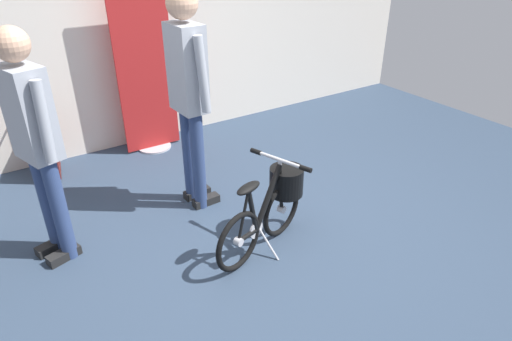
# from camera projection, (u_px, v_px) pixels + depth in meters

# --- Properties ---
(ground_plane) EXTENTS (7.43, 7.43, 0.00)m
(ground_plane) POSITION_uv_depth(u_px,v_px,m) (287.00, 249.00, 3.35)
(ground_plane) COLOR #2D3D51
(back_wall) EXTENTS (7.43, 0.10, 2.72)m
(back_wall) POSITION_uv_depth(u_px,v_px,m) (144.00, 15.00, 4.57)
(back_wall) COLOR silver
(back_wall) RESTS_ON ground_plane
(floor_banner_stand) EXTENTS (0.60, 0.36, 1.88)m
(floor_banner_stand) POSITION_uv_depth(u_px,v_px,m) (146.00, 73.00, 4.51)
(floor_banner_stand) COLOR #B7B7BC
(floor_banner_stand) RESTS_ON ground_plane
(folding_bike_foreground) EXTENTS (0.93, 0.51, 0.70)m
(folding_bike_foreground) POSITION_uv_depth(u_px,v_px,m) (272.00, 203.00, 3.28)
(folding_bike_foreground) COLOR black
(folding_bike_foreground) RESTS_ON ground_plane
(visitor_near_wall) EXTENTS (0.34, 0.51, 1.65)m
(visitor_near_wall) POSITION_uv_depth(u_px,v_px,m) (35.00, 137.00, 2.88)
(visitor_near_wall) COLOR navy
(visitor_near_wall) RESTS_ON ground_plane
(visitor_browsing) EXTENTS (0.29, 0.54, 1.80)m
(visitor_browsing) POSITION_uv_depth(u_px,v_px,m) (189.00, 89.00, 3.44)
(visitor_browsing) COLOR navy
(visitor_browsing) RESTS_ON ground_plane
(rolling_suitcase) EXTENTS (0.24, 0.39, 0.83)m
(rolling_suitcase) POSITION_uv_depth(u_px,v_px,m) (45.00, 149.00, 4.24)
(rolling_suitcase) COLOR maroon
(rolling_suitcase) RESTS_ON ground_plane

